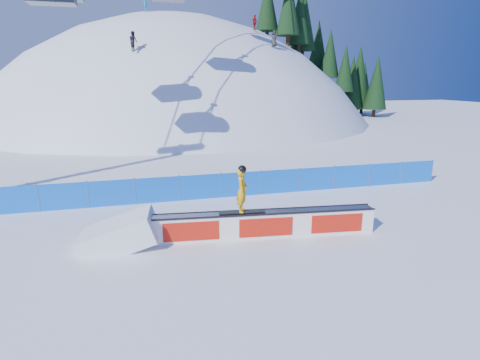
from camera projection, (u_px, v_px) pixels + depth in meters
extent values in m
plane|color=white|center=(272.00, 230.00, 14.13)|extent=(160.00, 160.00, 0.00)
sphere|color=white|center=(180.00, 237.00, 58.06)|extent=(64.00, 64.00, 64.00)
cylinder|color=#2F1F13|center=(265.00, 39.00, 55.30)|extent=(0.50, 0.50, 1.40)
cone|color=black|center=(266.00, 7.00, 54.16)|extent=(3.37, 3.37, 7.65)
cylinder|color=#2F1F13|center=(284.00, 52.00, 56.78)|extent=(0.50, 0.50, 1.40)
cone|color=black|center=(285.00, 18.00, 55.54)|extent=(3.71, 3.71, 8.44)
cylinder|color=#2F1F13|center=(283.00, 55.00, 58.06)|extent=(0.50, 0.50, 1.40)
cone|color=black|center=(284.00, 24.00, 56.93)|extent=(3.34, 3.34, 7.60)
cylinder|color=#2F1F13|center=(301.00, 64.00, 57.15)|extent=(0.50, 0.50, 1.40)
cone|color=black|center=(303.00, 29.00, 55.86)|extent=(3.88, 3.88, 8.82)
cylinder|color=#2F1F13|center=(314.00, 74.00, 57.14)|extent=(0.50, 0.50, 1.40)
cone|color=black|center=(315.00, 44.00, 56.01)|extent=(3.31, 3.31, 7.53)
cylinder|color=#2F1F13|center=(334.00, 82.00, 52.62)|extent=(0.50, 0.50, 1.40)
cone|color=black|center=(336.00, 47.00, 51.44)|extent=(3.49, 3.49, 7.94)
cylinder|color=#2F1F13|center=(337.00, 96.00, 56.86)|extent=(0.50, 0.50, 1.40)
cone|color=black|center=(339.00, 66.00, 55.72)|extent=(3.36, 3.36, 7.63)
cylinder|color=#2F1F13|center=(327.00, 106.00, 62.64)|extent=(0.50, 0.50, 1.40)
cone|color=black|center=(329.00, 82.00, 61.65)|extent=(2.85, 2.85, 6.48)
cylinder|color=#2F1F13|center=(350.00, 113.00, 58.09)|extent=(0.50, 0.50, 1.40)
cone|color=black|center=(352.00, 89.00, 57.14)|extent=(2.69, 2.69, 6.11)
cylinder|color=#2F1F13|center=(386.00, 114.00, 55.41)|extent=(0.50, 0.50, 1.40)
cone|color=black|center=(390.00, 76.00, 54.00)|extent=(4.30, 4.30, 9.76)
cylinder|color=#2F1F13|center=(362.00, 110.00, 64.16)|extent=(0.50, 0.50, 1.40)
cone|color=black|center=(364.00, 81.00, 62.92)|extent=(3.69, 3.69, 8.38)
cylinder|color=#2F1F13|center=(374.00, 111.00, 62.18)|extent=(0.50, 0.50, 1.40)
cone|color=black|center=(377.00, 78.00, 60.81)|extent=(4.14, 4.14, 9.40)
cube|color=blue|center=(242.00, 184.00, 18.19)|extent=(22.00, 0.03, 1.20)
cylinder|color=#435378|center=(38.00, 197.00, 16.00)|extent=(0.05, 0.05, 1.30)
cylinder|color=#435378|center=(88.00, 194.00, 16.48)|extent=(0.05, 0.05, 1.30)
cylinder|color=#435378|center=(135.00, 191.00, 16.96)|extent=(0.05, 0.05, 1.30)
cylinder|color=#435378|center=(179.00, 187.00, 17.45)|extent=(0.05, 0.05, 1.30)
cylinder|color=#435378|center=(221.00, 185.00, 17.93)|extent=(0.05, 0.05, 1.30)
cylinder|color=#435378|center=(261.00, 182.00, 18.42)|extent=(0.05, 0.05, 1.30)
cylinder|color=#435378|center=(299.00, 179.00, 18.90)|extent=(0.05, 0.05, 1.30)
cylinder|color=#435378|center=(335.00, 177.00, 19.39)|extent=(0.05, 0.05, 1.30)
cylinder|color=#435378|center=(369.00, 174.00, 19.87)|extent=(0.05, 0.05, 1.30)
cylinder|color=#435378|center=(401.00, 172.00, 20.36)|extent=(0.05, 0.05, 1.30)
cylinder|color=#435378|center=(432.00, 170.00, 20.84)|extent=(0.05, 0.05, 1.30)
cube|color=white|center=(265.00, 225.00, 13.48)|extent=(8.11, 1.39, 0.91)
cube|color=#999DA7|center=(265.00, 212.00, 13.36)|extent=(8.03, 1.40, 0.04)
cube|color=black|center=(266.00, 214.00, 13.10)|extent=(8.06, 0.91, 0.06)
cube|color=black|center=(263.00, 209.00, 13.61)|extent=(8.06, 0.91, 0.06)
cube|color=red|center=(266.00, 227.00, 13.23)|extent=(7.66, 0.86, 0.68)
cube|color=red|center=(263.00, 222.00, 13.73)|extent=(7.66, 0.86, 0.68)
cube|color=black|center=(242.00, 212.00, 13.23)|extent=(1.65, 0.47, 0.03)
imported|color=#ECA80C|center=(242.00, 190.00, 13.02)|extent=(0.57, 0.68, 1.58)
sphere|color=black|center=(242.00, 169.00, 12.83)|extent=(0.29, 0.29, 0.29)
imported|color=black|center=(133.00, 41.00, 33.15)|extent=(0.94, 1.01, 1.65)
imported|color=red|center=(254.00, 22.00, 43.12)|extent=(1.02, 0.89, 1.65)
imported|color=#196D98|center=(145.00, 4.00, 42.95)|extent=(1.09, 0.65, 1.65)
imported|color=black|center=(274.00, 39.00, 39.96)|extent=(0.79, 0.95, 1.65)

